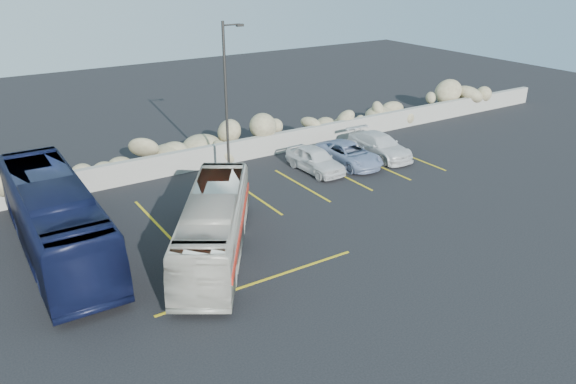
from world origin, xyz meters
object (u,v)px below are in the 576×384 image
vintage_bus (214,225)px  tour_coach (55,218)px  lamppost (227,99)px  car_a (315,159)px  car_c (379,146)px  car_d (349,154)px

vintage_bus → tour_coach: bearing=179.0°
lamppost → car_a: (4.51, -1.22, -3.63)m
lamppost → car_c: (9.03, -1.25, -3.64)m
tour_coach → car_d: (15.84, 1.85, -0.90)m
car_c → tour_coach: bearing=-172.9°
car_c → car_d: size_ratio=1.04×
car_a → car_d: size_ratio=0.90×
tour_coach → car_d: size_ratio=2.49×
tour_coach → car_c: tour_coach is taller
lamppost → vintage_bus: bearing=-121.5°
lamppost → car_d: (6.70, -1.37, -3.69)m
vintage_bus → lamppost: bearing=91.0°
vintage_bus → tour_coach: (-5.10, 3.37, 0.27)m
car_c → car_d: car_c is taller
vintage_bus → car_a: (8.55, 5.37, -0.57)m
vintage_bus → car_c: (13.07, 5.33, -0.58)m
car_a → car_d: 2.20m
lamppost → tour_coach: size_ratio=0.74×
tour_coach → car_a: size_ratio=2.75×
vintage_bus → car_a: 10.11m
tour_coach → car_d: 15.97m
tour_coach → car_c: bearing=6.8°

